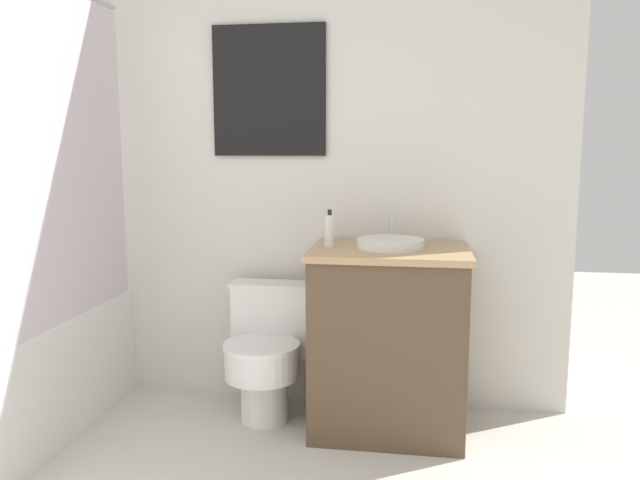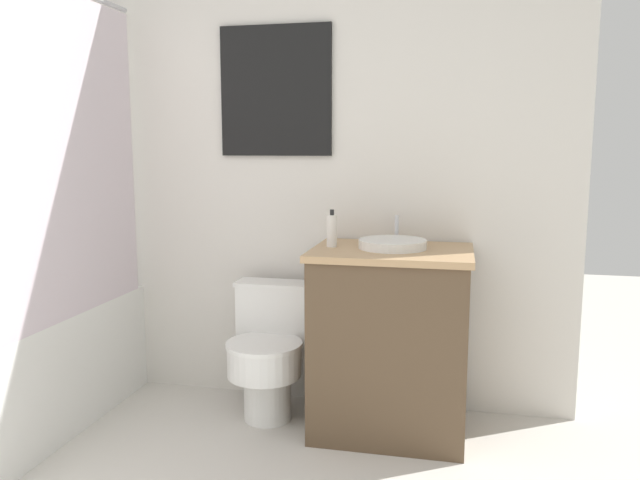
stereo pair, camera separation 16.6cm
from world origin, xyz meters
The scene contains 5 objects.
wall_back centered at (0.01, 2.33, 1.26)m, with size 3.41×0.07×2.50m.
toilet centered at (0.26, 2.06, 0.33)m, with size 0.40×0.47×0.64m.
vanity centered at (0.85, 2.02, 0.42)m, with size 0.71×0.54×0.85m.
sink centered at (0.85, 2.04, 0.87)m, with size 0.30×0.34×0.13m.
soap_bottle centered at (0.57, 2.02, 0.92)m, with size 0.05×0.05×0.17m.
Camera 1 is at (0.96, -0.74, 1.29)m, focal length 35.00 mm.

